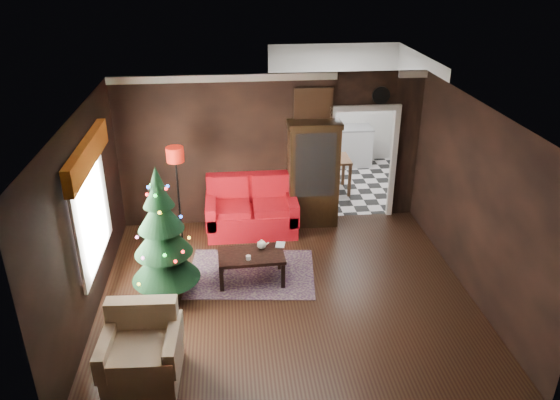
{
  "coord_description": "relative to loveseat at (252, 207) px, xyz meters",
  "views": [
    {
      "loc": [
        -0.78,
        -6.69,
        4.73
      ],
      "look_at": [
        0.0,
        0.9,
        1.15
      ],
      "focal_mm": 34.49,
      "sensor_mm": 36.0,
      "label": 1
    }
  ],
  "objects": [
    {
      "name": "wall_left",
      "position": [
        -2.35,
        -2.05,
        0.9
      ],
      "size": [
        0.0,
        5.5,
        5.5
      ],
      "primitive_type": "plane",
      "rotation": [
        1.57,
        0.0,
        1.57
      ],
      "color": "black",
      "rests_on": "ground"
    },
    {
      "name": "kitchen_table",
      "position": [
        1.8,
        1.65,
        -0.12
      ],
      "size": [
        0.7,
        0.7,
        0.75
      ],
      "primitive_type": null,
      "color": "brown",
      "rests_on": "ground"
    },
    {
      "name": "curio_cabinet",
      "position": [
        1.15,
        0.22,
        0.45
      ],
      "size": [
        0.9,
        0.45,
        1.9
      ],
      "primitive_type": null,
      "color": "black",
      "rests_on": "ground"
    },
    {
      "name": "loveseat",
      "position": [
        0.0,
        0.0,
        0.0
      ],
      "size": [
        1.7,
        0.9,
        1.0
      ],
      "primitive_type": null,
      "color": "maroon",
      "rests_on": "ground"
    },
    {
      "name": "valance",
      "position": [
        -2.23,
        -1.85,
        1.77
      ],
      "size": [
        0.12,
        2.1,
        0.35
      ],
      "primitive_type": "cube",
      "color": "#833A0C",
      "rests_on": "wall_left"
    },
    {
      "name": "wall_back",
      "position": [
        0.4,
        0.45,
        0.9
      ],
      "size": [
        5.5,
        0.0,
        5.5
      ],
      "primitive_type": "plane",
      "rotation": [
        1.57,
        0.0,
        0.0
      ],
      "color": "black",
      "rests_on": "ground"
    },
    {
      "name": "kitchen_counter",
      "position": [
        2.1,
        3.15,
        -0.05
      ],
      "size": [
        1.8,
        0.6,
        0.9
      ],
      "primitive_type": "cube",
      "color": "silver",
      "rests_on": "ground"
    },
    {
      "name": "book",
      "position": [
        0.31,
        -1.37,
        0.06
      ],
      "size": [
        0.14,
        0.04,
        0.19
      ],
      "primitive_type": "imported",
      "rotation": [
        0.0,
        0.0,
        -0.21
      ],
      "color": "tan",
      "rests_on": "coffee_table"
    },
    {
      "name": "cup_a",
      "position": [
        0.05,
        -1.37,
        -0.0
      ],
      "size": [
        0.09,
        0.09,
        0.06
      ],
      "primitive_type": "cylinder",
      "rotation": [
        0.0,
        0.0,
        -0.24
      ],
      "color": "white",
      "rests_on": "coffee_table"
    },
    {
      "name": "christmas_tree",
      "position": [
        -1.37,
        -1.87,
        0.55
      ],
      "size": [
        1.18,
        1.18,
        1.91
      ],
      "primitive_type": null,
      "rotation": [
        0.0,
        0.0,
        0.2
      ],
      "color": "black",
      "rests_on": "ground"
    },
    {
      "name": "doorway",
      "position": [
        2.1,
        0.45,
        0.55
      ],
      "size": [
        1.1,
        0.1,
        2.1
      ],
      "primitive_type": null,
      "color": "white",
      "rests_on": "ground"
    },
    {
      "name": "wall_right",
      "position": [
        3.15,
        -2.05,
        0.9
      ],
      "size": [
        0.0,
        5.5,
        5.5
      ],
      "primitive_type": "plane",
      "rotation": [
        1.57,
        0.0,
        -1.57
      ],
      "color": "black",
      "rests_on": "ground"
    },
    {
      "name": "wall_front",
      "position": [
        0.4,
        -4.55,
        0.9
      ],
      "size": [
        5.5,
        0.0,
        5.5
      ],
      "primitive_type": "plane",
      "rotation": [
        -1.57,
        0.0,
        0.0
      ],
      "color": "black",
      "rests_on": "ground"
    },
    {
      "name": "floor_lamp",
      "position": [
        -1.25,
        -0.26,
        0.33
      ],
      "size": [
        0.41,
        0.41,
        1.88
      ],
      "primitive_type": null,
      "rotation": [
        0.0,
        0.0,
        0.37
      ],
      "color": "black",
      "rests_on": "ground"
    },
    {
      "name": "kitchen_window",
      "position": [
        2.1,
        3.4,
        1.2
      ],
      "size": [
        0.7,
        0.06,
        0.7
      ],
      "primitive_type": "cube",
      "color": "white",
      "rests_on": "ground"
    },
    {
      "name": "cup_b",
      "position": [
        -0.14,
        -1.76,
        -0.0
      ],
      "size": [
        0.08,
        0.08,
        0.06
      ],
      "primitive_type": "cylinder",
      "rotation": [
        0.0,
        0.0,
        -0.01
      ],
      "color": "white",
      "rests_on": "coffee_table"
    },
    {
      "name": "armchair",
      "position": [
        -1.5,
        -3.62,
        -0.04
      ],
      "size": [
        0.94,
        0.94,
        0.92
      ],
      "primitive_type": null,
      "rotation": [
        0.0,
        0.0,
        -0.05
      ],
      "color": "tan",
      "rests_on": "ground"
    },
    {
      "name": "left_window",
      "position": [
        -2.31,
        -1.85,
        0.95
      ],
      "size": [
        0.05,
        1.6,
        1.4
      ],
      "primitive_type": "cube",
      "color": "white",
      "rests_on": "wall_left"
    },
    {
      "name": "kitchen_floor",
      "position": [
        2.1,
        1.95,
        -0.5
      ],
      "size": [
        3.0,
        3.0,
        0.0
      ],
      "primitive_type": "plane",
      "color": "white",
      "rests_on": "ground"
    },
    {
      "name": "coffee_table",
      "position": [
        -0.09,
        -1.61,
        -0.26
      ],
      "size": [
        1.03,
        0.64,
        0.46
      ],
      "primitive_type": null,
      "rotation": [
        0.0,
        0.0,
        0.04
      ],
      "color": "black",
      "rests_on": "rug"
    },
    {
      "name": "wall_clock",
      "position": [
        2.35,
        0.4,
        1.88
      ],
      "size": [
        0.32,
        0.32,
        0.06
      ],
      "primitive_type": "cylinder",
      "color": "white",
      "rests_on": "wall_back"
    },
    {
      "name": "ceiling",
      "position": [
        0.4,
        -2.05,
        2.3
      ],
      "size": [
        5.5,
        5.5,
        0.0
      ],
      "primitive_type": "plane",
      "rotation": [
        3.14,
        0.0,
        0.0
      ],
      "color": "white",
      "rests_on": "ground"
    },
    {
      "name": "rug",
      "position": [
        -0.09,
        -1.43,
        -0.49
      ],
      "size": [
        2.14,
        1.66,
        0.01
      ],
      "primitive_type": "cube",
      "rotation": [
        0.0,
        0.0,
        -0.11
      ],
      "color": "#543B4E",
      "rests_on": "ground"
    },
    {
      "name": "floor",
      "position": [
        0.4,
        -2.05,
        -0.5
      ],
      "size": [
        5.5,
        5.5,
        0.0
      ],
      "primitive_type": "plane",
      "color": "black",
      "rests_on": "ground"
    },
    {
      "name": "teapot",
      "position": [
        0.08,
        -1.46,
        0.04
      ],
      "size": [
        0.2,
        0.2,
        0.15
      ],
      "primitive_type": null,
      "rotation": [
        0.0,
        0.0,
        0.31
      ],
      "color": "white",
      "rests_on": "coffee_table"
    },
    {
      "name": "painting",
      "position": [
        1.15,
        0.41,
        1.75
      ],
      "size": [
        0.62,
        0.05,
        0.52
      ],
      "primitive_type": "cube",
      "color": "#AC8044",
      "rests_on": "wall_back"
    }
  ]
}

